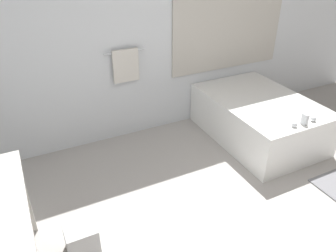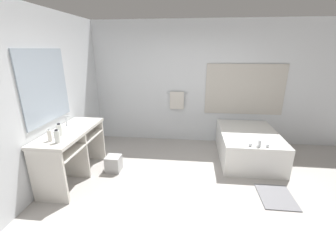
# 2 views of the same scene
# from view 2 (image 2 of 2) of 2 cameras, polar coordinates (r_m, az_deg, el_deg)

# --- Properties ---
(ground_plane) EXTENTS (16.00, 16.00, 0.00)m
(ground_plane) POSITION_cam_2_polar(r_m,az_deg,el_deg) (3.58, 4.39, -16.97)
(ground_plane) COLOR #A8A39E
(ground_plane) RESTS_ON ground
(wall_back_with_blinds) EXTENTS (7.40, 0.13, 2.70)m
(wall_back_with_blinds) POSITION_cam_2_polar(r_m,az_deg,el_deg) (5.19, 6.21, 10.51)
(wall_back_with_blinds) COLOR silver
(wall_back_with_blinds) RESTS_ON ground_plane
(wall_left_with_mirror) EXTENTS (0.08, 7.40, 2.70)m
(wall_left_with_mirror) POSITION_cam_2_polar(r_m,az_deg,el_deg) (3.78, -31.25, 4.81)
(wall_left_with_mirror) COLOR silver
(wall_left_with_mirror) RESTS_ON ground_plane
(vanity_counter) EXTENTS (0.57, 1.43, 0.86)m
(vanity_counter) POSITION_cam_2_polar(r_m,az_deg,el_deg) (4.06, -23.11, -3.82)
(vanity_counter) COLOR silver
(vanity_counter) RESTS_ON ground_plane
(sink_faucet) EXTENTS (0.09, 0.04, 0.18)m
(sink_faucet) POSITION_cam_2_polar(r_m,az_deg,el_deg) (4.19, -24.34, 1.24)
(sink_faucet) COLOR silver
(sink_faucet) RESTS_ON vanity_counter
(bathtub) EXTENTS (1.09, 1.61, 0.67)m
(bathtub) POSITION_cam_2_polar(r_m,az_deg,el_deg) (4.79, 19.59, -4.23)
(bathtub) COLOR white
(bathtub) RESTS_ON ground_plane
(water_bottle_1) EXTENTS (0.08, 0.08, 0.20)m
(water_bottle_1) POSITION_cam_2_polar(r_m,az_deg,el_deg) (3.73, -25.85, -0.93)
(water_bottle_1) COLOR silver
(water_bottle_1) RESTS_ON vanity_counter
(water_bottle_2) EXTENTS (0.08, 0.08, 0.20)m
(water_bottle_2) POSITION_cam_2_polar(r_m,az_deg,el_deg) (3.48, -26.32, -2.40)
(water_bottle_2) COLOR silver
(water_bottle_2) RESTS_ON vanity_counter
(soap_dispenser) EXTENTS (0.06, 0.06, 0.19)m
(soap_dispenser) POSITION_cam_2_polar(r_m,az_deg,el_deg) (3.59, -27.83, -2.15)
(soap_dispenser) COLOR white
(soap_dispenser) RESTS_ON vanity_counter
(waste_bin) EXTENTS (0.26, 0.26, 0.29)m
(waste_bin) POSITION_cam_2_polar(r_m,az_deg,el_deg) (4.22, -13.65, -9.24)
(waste_bin) COLOR #B2B2B2
(waste_bin) RESTS_ON ground_plane
(bath_mat) EXTENTS (0.49, 0.62, 0.02)m
(bath_mat) POSITION_cam_2_polar(r_m,az_deg,el_deg) (3.88, 25.76, -15.85)
(bath_mat) COLOR slate
(bath_mat) RESTS_ON ground_plane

